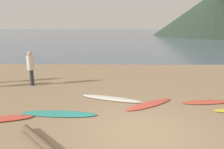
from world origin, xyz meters
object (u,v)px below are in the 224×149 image
surfboard_2 (59,114)px  surfboard_3 (111,98)px  surfboard_5 (206,102)px  surfboard_4 (149,104)px  driftwood_log (43,143)px  person_1 (31,65)px

surfboard_2 → surfboard_3: (1.82, 1.55, 0.02)m
surfboard_3 → surfboard_5: size_ratio=1.34×
surfboard_3 → surfboard_2: bearing=-120.6°
surfboard_3 → surfboard_4: surfboard_3 is taller
surfboard_4 → driftwood_log: driftwood_log is taller
surfboard_5 → driftwood_log: driftwood_log is taller
surfboard_5 → surfboard_4: bearing=-179.4°
surfboard_3 → surfboard_4: 1.62m
person_1 → driftwood_log: person_1 is taller
surfboard_5 → surfboard_2: bearing=-173.6°
surfboard_3 → person_1: bearing=172.1°
surfboard_4 → surfboard_2: bearing=161.6°
person_1 → surfboard_2: bearing=-105.8°
surfboard_2 → person_1: person_1 is taller
surfboard_4 → surfboard_3: bearing=124.0°
surfboard_3 → person_1: person_1 is taller
surfboard_5 → person_1: 8.39m
surfboard_2 → surfboard_4: size_ratio=1.18×
person_1 → driftwood_log: 6.21m
surfboard_3 → driftwood_log: bearing=-97.2°
person_1 → driftwood_log: size_ratio=0.76×
surfboard_5 → person_1: bearing=157.2°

